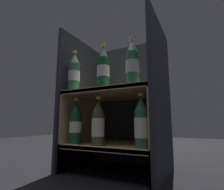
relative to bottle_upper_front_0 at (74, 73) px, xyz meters
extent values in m
plane|color=black|center=(0.21, -0.05, -0.57)|extent=(6.00, 6.00, 0.00)
cube|color=#23262B|center=(0.21, 0.38, -0.15)|extent=(0.56, 0.02, 0.84)
cube|color=#23262B|center=(-0.06, 0.16, -0.15)|extent=(0.02, 0.46, 0.84)
cube|color=#23262B|center=(0.48, 0.16, -0.15)|extent=(0.02, 0.46, 0.84)
cube|color=tan|center=(0.21, 0.16, -0.42)|extent=(0.52, 0.42, 0.02)
cube|color=tan|center=(0.21, -0.04, -0.42)|extent=(0.52, 0.02, 0.03)
cube|color=tan|center=(-0.05, 0.16, -0.50)|extent=(0.01, 0.42, 0.14)
cube|color=tan|center=(0.46, 0.16, -0.50)|extent=(0.01, 0.42, 0.14)
cube|color=tan|center=(0.21, 0.16, -0.12)|extent=(0.52, 0.42, 0.02)
cube|color=tan|center=(0.21, -0.04, -0.12)|extent=(0.52, 0.02, 0.03)
cube|color=tan|center=(-0.05, 0.16, -0.35)|extent=(0.01, 0.42, 0.44)
cube|color=tan|center=(0.46, 0.16, -0.35)|extent=(0.01, 0.42, 0.44)
cylinder|color=#285B42|center=(0.00, 0.00, -0.03)|extent=(0.07, 0.07, 0.17)
cylinder|color=#9EA8BC|center=(0.00, 0.00, -0.02)|extent=(0.07, 0.07, 0.06)
cone|color=#285B42|center=(0.00, 0.00, 0.09)|extent=(0.06, 0.06, 0.07)
cylinder|color=gold|center=(0.00, 0.00, 0.14)|extent=(0.03, 0.03, 0.01)
cylinder|color=#144228|center=(0.20, 0.00, -0.03)|extent=(0.07, 0.07, 0.17)
cylinder|color=#9EA8BC|center=(0.20, 0.00, -0.02)|extent=(0.07, 0.07, 0.06)
cone|color=#144228|center=(0.20, 0.00, 0.09)|extent=(0.06, 0.06, 0.07)
cylinder|color=gold|center=(0.20, 0.00, 0.14)|extent=(0.03, 0.03, 0.01)
cylinder|color=#285B42|center=(0.37, 0.00, -0.03)|extent=(0.07, 0.07, 0.17)
cylinder|color=#9EA8BC|center=(0.37, 0.00, -0.02)|extent=(0.07, 0.07, 0.07)
cone|color=#285B42|center=(0.37, 0.00, 0.09)|extent=(0.06, 0.06, 0.07)
cylinder|color=gold|center=(0.37, 0.00, 0.14)|extent=(0.03, 0.03, 0.01)
cylinder|color=#144228|center=(0.02, 0.00, -0.33)|extent=(0.07, 0.07, 0.17)
cylinder|color=silver|center=(0.02, 0.00, -0.32)|extent=(0.07, 0.07, 0.06)
cone|color=#144228|center=(0.02, 0.00, -0.21)|extent=(0.06, 0.06, 0.07)
cylinder|color=gold|center=(0.02, 0.00, -0.16)|extent=(0.03, 0.03, 0.01)
cylinder|color=#384C28|center=(0.17, 0.00, -0.33)|extent=(0.07, 0.07, 0.17)
cylinder|color=silver|center=(0.17, 0.00, -0.32)|extent=(0.07, 0.07, 0.09)
cone|color=#384C28|center=(0.17, 0.00, -0.21)|extent=(0.06, 0.06, 0.07)
cylinder|color=gold|center=(0.17, 0.00, -0.16)|extent=(0.03, 0.03, 0.01)
cylinder|color=#285B42|center=(0.41, 0.00, -0.33)|extent=(0.07, 0.07, 0.17)
cylinder|color=silver|center=(0.41, 0.00, -0.32)|extent=(0.07, 0.07, 0.09)
cone|color=#285B42|center=(0.41, 0.00, -0.21)|extent=(0.06, 0.06, 0.07)
cylinder|color=gold|center=(0.41, 0.00, -0.16)|extent=(0.03, 0.03, 0.01)
camera|label=1|loc=(0.67, -0.80, -0.30)|focal=28.00mm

